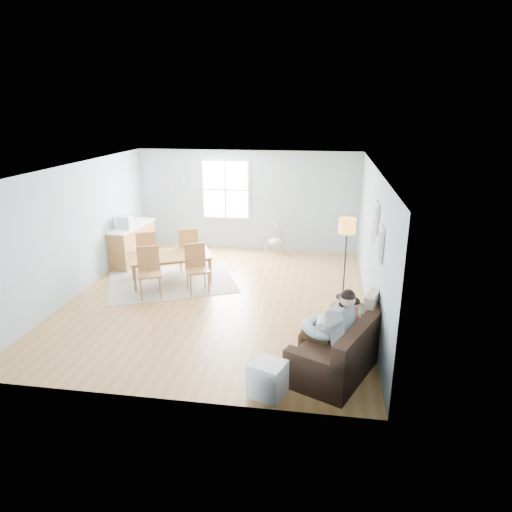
% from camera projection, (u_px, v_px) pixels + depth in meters
% --- Properties ---
extents(room, '(8.40, 9.40, 3.90)m').
position_uv_depth(room, '(217.00, 181.00, 8.75)').
color(room, '#AE743D').
extents(window, '(1.32, 0.08, 1.62)m').
position_uv_depth(window, '(226.00, 190.00, 12.32)').
color(window, white).
rests_on(window, room).
extents(pictures, '(0.05, 1.34, 0.74)m').
position_uv_depth(pictures, '(378.00, 230.00, 7.51)').
color(pictures, white).
rests_on(pictures, room).
extents(wall_plates, '(0.67, 0.02, 0.66)m').
position_uv_depth(wall_plates, '(175.00, 182.00, 12.48)').
color(wall_plates, '#A0B8C0').
rests_on(wall_plates, room).
extents(sofa, '(1.71, 2.31, 0.86)m').
position_uv_depth(sofa, '(346.00, 347.00, 6.96)').
color(sofa, black).
rests_on(sofa, room).
extents(green_throw, '(1.21, 1.13, 0.04)m').
position_uv_depth(green_throw, '(359.00, 314.00, 7.49)').
color(green_throw, '#145920').
rests_on(green_throw, sofa).
extents(beige_pillow, '(0.30, 0.54, 0.52)m').
position_uv_depth(beige_pillow, '(372.00, 308.00, 7.14)').
color(beige_pillow, beige).
rests_on(beige_pillow, sofa).
extents(father, '(1.02, 0.71, 1.37)m').
position_uv_depth(father, '(331.00, 327.00, 6.65)').
color(father, '#969698').
rests_on(father, sofa).
extents(nursing_pillow, '(0.75, 0.74, 0.23)m').
position_uv_depth(nursing_pillow, '(321.00, 328.00, 6.75)').
color(nursing_pillow, '#C7EAF9').
rests_on(nursing_pillow, father).
extents(infant, '(0.18, 0.39, 0.15)m').
position_uv_depth(infant, '(322.00, 321.00, 6.76)').
color(infant, silver).
rests_on(infant, nursing_pillow).
extents(toddler, '(0.55, 0.46, 0.82)m').
position_uv_depth(toddler, '(348.00, 316.00, 7.03)').
color(toddler, white).
rests_on(toddler, sofa).
extents(floor_lamp, '(0.34, 0.34, 1.69)m').
position_uv_depth(floor_lamp, '(347.00, 233.00, 9.07)').
color(floor_lamp, black).
rests_on(floor_lamp, room).
extents(storage_cube, '(0.57, 0.54, 0.51)m').
position_uv_depth(storage_cube, '(267.00, 379.00, 6.22)').
color(storage_cube, white).
rests_on(storage_cube, room).
extents(rug, '(3.36, 3.03, 0.01)m').
position_uv_depth(rug, '(172.00, 282.00, 10.35)').
color(rug, '#9B948E').
rests_on(rug, room).
extents(dining_table, '(2.07, 1.70, 0.64)m').
position_uv_depth(dining_table, '(171.00, 269.00, 10.26)').
color(dining_table, olive).
rests_on(dining_table, rug).
extents(chair_sw, '(0.63, 0.63, 1.05)m').
position_uv_depth(chair_sw, '(149.00, 268.00, 9.43)').
color(chair_sw, '#9D6536').
rests_on(chair_sw, rug).
extents(chair_se, '(0.63, 0.63, 1.04)m').
position_uv_depth(chair_se, '(196.00, 264.00, 9.67)').
color(chair_se, '#9D6536').
rests_on(chair_se, rug).
extents(chair_nw, '(0.64, 0.64, 1.05)m').
position_uv_depth(chair_nw, '(146.00, 249.00, 10.66)').
color(chair_nw, '#9D6536').
rests_on(chair_nw, rug).
extents(chair_ne, '(0.62, 0.62, 1.06)m').
position_uv_depth(chair_ne, '(188.00, 246.00, 10.90)').
color(chair_ne, '#9D6536').
rests_on(chair_ne, rug).
extents(counter, '(0.63, 1.75, 0.96)m').
position_uv_depth(counter, '(133.00, 243.00, 11.57)').
color(counter, olive).
rests_on(counter, room).
extents(monitor, '(0.33, 0.31, 0.31)m').
position_uv_depth(monitor, '(125.00, 222.00, 11.07)').
color(monitor, '#AAAAAE').
rests_on(monitor, counter).
extents(baby_swing, '(1.03, 1.04, 0.83)m').
position_uv_depth(baby_swing, '(275.00, 241.00, 12.18)').
color(baby_swing, '#AAAAAE').
rests_on(baby_swing, room).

